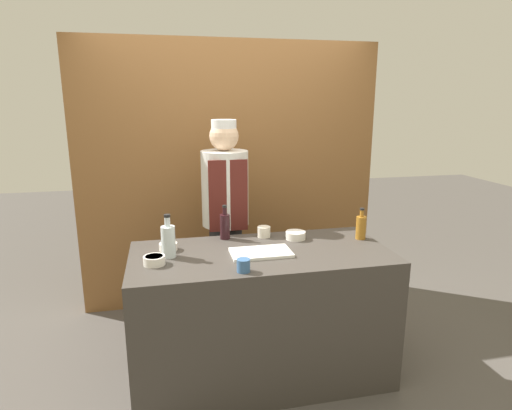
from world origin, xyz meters
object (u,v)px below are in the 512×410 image
bottle_wine (225,226)px  cup_blue (243,265)px  sauce_bowl_purple (154,260)px  chef_center (226,219)px  sauce_bowl_yellow (168,246)px  bottle_amber (361,227)px  bottle_clear (168,240)px  sauce_bowl_green (296,235)px  cutting_board (261,253)px  cup_cream (264,232)px

bottle_wine → cup_blue: 0.63m
sauce_bowl_purple → chef_center: chef_center is taller
sauce_bowl_yellow → bottle_amber: (1.36, -0.05, 0.06)m
bottle_wine → bottle_clear: bearing=-144.3°
bottle_clear → cup_blue: size_ratio=3.57×
sauce_bowl_green → cutting_board: bearing=-141.4°
cup_cream → bottle_clear: bearing=-158.5°
bottle_amber → cutting_board: bearing=-168.6°
sauce_bowl_yellow → chef_center: size_ratio=0.07×
sauce_bowl_yellow → bottle_clear: bearing=-89.2°
sauce_bowl_green → cup_cream: cup_cream is taller
cutting_board → bottle_wine: 0.42m
bottle_clear → chef_center: chef_center is taller
cutting_board → cup_blue: cup_blue is taller
bottle_amber → bottle_clear: (-1.36, -0.08, 0.02)m
sauce_bowl_yellow → chef_center: bearing=49.4°
bottle_wine → bottle_amber: size_ratio=1.09×
chef_center → sauce_bowl_purple: bearing=-125.0°
cutting_board → chef_center: size_ratio=0.23×
sauce_bowl_yellow → cup_cream: bearing=11.6°
bottle_clear → sauce_bowl_purple: bearing=-127.6°
bottle_clear → cup_cream: 0.74m
bottle_wine → cutting_board: bearing=-63.8°
bottle_amber → bottle_clear: bearing=-176.7°
sauce_bowl_yellow → bottle_wine: 0.44m
sauce_bowl_purple → bottle_wine: (0.49, 0.41, 0.07)m
cutting_board → bottle_amber: bearing=11.4°
bottle_amber → cup_blue: bottle_amber is taller
chef_center → cutting_board: bearing=-80.8°
sauce_bowl_purple → bottle_amber: bottle_amber is taller
sauce_bowl_purple → chef_center: 0.97m
sauce_bowl_purple → bottle_wine: bearing=39.5°
bottle_clear → cup_cream: (0.69, 0.27, -0.07)m
cup_blue → cup_cream: size_ratio=0.83×
sauce_bowl_yellow → cup_blue: bearing=-48.2°
bottle_wine → chef_center: 0.39m
bottle_wine → bottle_clear: size_ratio=0.89×
cutting_board → sauce_bowl_yellow: bearing=160.5°
sauce_bowl_purple → bottle_amber: bearing=7.7°
cutting_board → bottle_wine: (-0.18, 0.37, 0.09)m
bottle_wine → sauce_bowl_purple: bearing=-140.5°
sauce_bowl_green → sauce_bowl_purple: 1.03m
bottle_wine → cup_cream: size_ratio=2.63×
chef_center → cup_cream: bearing=-60.8°
cup_cream → cutting_board: bearing=-106.4°
cutting_board → bottle_wine: bearing=116.2°
sauce_bowl_green → bottle_amber: size_ratio=0.62×
cup_blue → cup_cream: bearing=66.4°
bottle_amber → sauce_bowl_green: bearing=168.4°
sauce_bowl_yellow → sauce_bowl_green: sauce_bowl_green is taller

